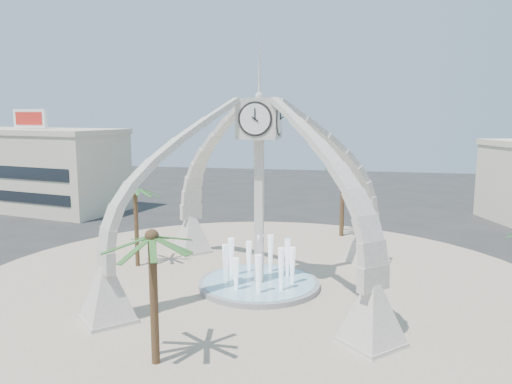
% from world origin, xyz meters
% --- Properties ---
extents(ground, '(140.00, 140.00, 0.00)m').
position_xyz_m(ground, '(0.00, 0.00, 0.00)').
color(ground, '#282828').
rests_on(ground, ground).
extents(plaza, '(40.00, 40.00, 0.06)m').
position_xyz_m(plaza, '(0.00, 0.00, 0.03)').
color(plaza, tan).
rests_on(plaza, ground).
extents(clock_tower, '(17.94, 17.94, 16.30)m').
position_xyz_m(clock_tower, '(-0.00, -0.00, 6.49)').
color(clock_tower, silver).
rests_on(clock_tower, ground).
extents(fountain, '(8.00, 8.00, 3.62)m').
position_xyz_m(fountain, '(0.00, 0.00, 0.29)').
color(fountain, '#98989A').
rests_on(fountain, ground).
extents(building_nw, '(23.75, 13.73, 11.90)m').
position_xyz_m(building_nw, '(-32.00, 22.00, 4.83)').
color(building_nw, beige).
rests_on(building_nw, ground).
extents(palm_west, '(4.37, 4.37, 6.68)m').
position_xyz_m(palm_west, '(-9.83, 2.67, 5.92)').
color(palm_west, brown).
rests_on(palm_west, ground).
extents(palm_north, '(4.78, 4.78, 7.67)m').
position_xyz_m(palm_north, '(4.85, 15.18, 6.76)').
color(palm_north, brown).
rests_on(palm_north, ground).
extents(palm_south, '(4.83, 4.83, 6.77)m').
position_xyz_m(palm_south, '(-2.65, -10.95, 5.93)').
color(palm_south, brown).
rests_on(palm_south, ground).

